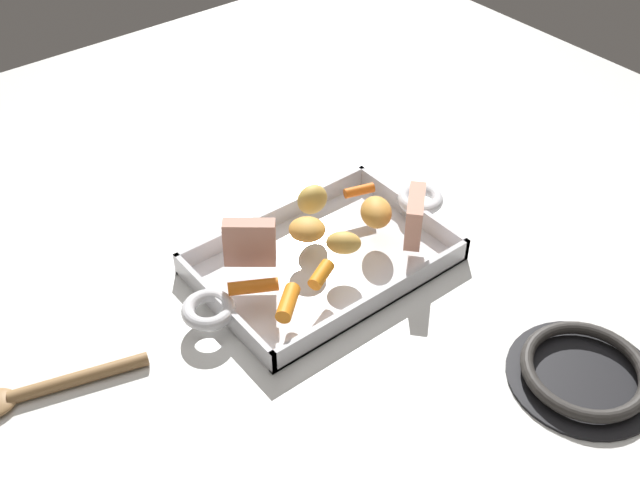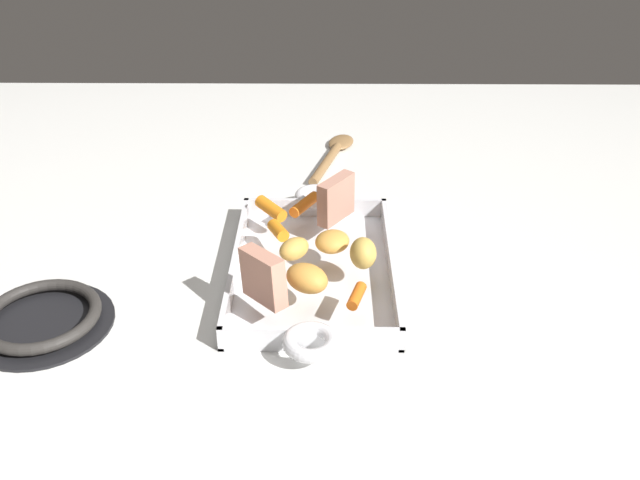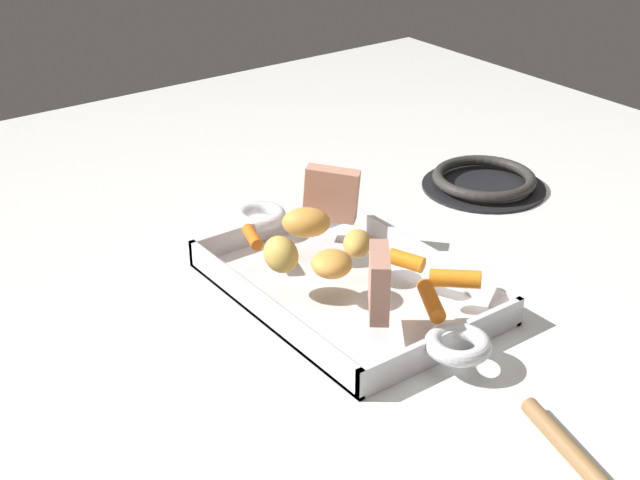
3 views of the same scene
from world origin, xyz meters
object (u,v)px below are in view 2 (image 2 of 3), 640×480
roasting_dish (313,268)px  baby_carrot_center_right (357,296)px  potato_halved (363,253)px  potato_near_roast (294,249)px  roast_slice_thin (336,199)px  baby_carrot_northwest (278,230)px  baby_carrot_southwest (271,209)px  stove_burner_rear (42,318)px  baby_carrot_short (305,204)px  roast_slice_outer (263,277)px  serving_spoon (334,152)px  potato_golden_large (307,278)px  potato_golden_small (332,242)px

roasting_dish → baby_carrot_center_right: (0.11, 0.06, 0.03)m
potato_halved → potato_near_roast: potato_halved is taller
roast_slice_thin → baby_carrot_northwest: 0.10m
roasting_dish → baby_carrot_southwest: (-0.11, -0.07, 0.04)m
potato_halved → stove_burner_rear: 0.43m
baby_carrot_short → roasting_dish: bearing=7.1°
baby_carrot_short → roast_slice_outer: bearing=-10.8°
potato_halved → potato_near_roast: (-0.02, -0.09, -0.01)m
baby_carrot_northwest → stove_burner_rear: bearing=-61.2°
roast_slice_outer → baby_carrot_southwest: bearing=-178.3°
baby_carrot_southwest → potato_near_roast: (0.12, 0.04, 0.00)m
baby_carrot_southwest → potato_near_roast: 0.13m
serving_spoon → baby_carrot_center_right: bearing=-160.9°
baby_carrot_southwest → baby_carrot_northwest: (0.06, 0.02, -0.00)m
roast_slice_thin → baby_carrot_northwest: bearing=-58.6°
baby_carrot_southwest → baby_carrot_short: 0.05m
baby_carrot_center_right → stove_burner_rear: baby_carrot_center_right is taller
baby_carrot_northwest → potato_golden_large: 0.14m
roasting_dish → roast_slice_thin: 0.12m
potato_golden_small → potato_golden_large: (0.10, -0.03, 0.00)m
roasting_dish → baby_carrot_northwest: 0.08m
baby_carrot_center_right → potato_halved: bearing=171.9°
baby_carrot_southwest → potato_halved: bearing=43.3°
baby_carrot_northwest → potato_near_roast: bearing=23.7°
baby_carrot_southwest → baby_carrot_short: bearing=108.0°
baby_carrot_center_right → potato_golden_small: potato_golden_small is taller
potato_golden_small → potato_near_roast: potato_near_roast is taller
serving_spoon → roast_slice_thin: bearing=-163.6°
baby_carrot_center_right → potato_near_roast: (-0.10, -0.08, 0.01)m
baby_carrot_northwest → potato_golden_large: (0.13, 0.05, 0.01)m
stove_burner_rear → potato_golden_large: bearing=94.9°
baby_carrot_southwest → serving_spoon: bearing=161.5°
potato_golden_small → potato_golden_large: potato_golden_large is taller
roast_slice_outer → baby_carrot_center_right: size_ratio=1.49×
baby_carrot_short → potato_halved: potato_halved is taller
baby_carrot_northwest → baby_carrot_center_right: bearing=34.7°
roasting_dish → baby_carrot_short: (-0.13, -0.02, 0.04)m
baby_carrot_northwest → baby_carrot_short: (-0.08, 0.04, -0.00)m
potato_near_roast → potato_golden_large: (0.08, 0.02, 0.00)m
roasting_dish → serving_spoon: bearing=175.4°
roasting_dish → stove_burner_rear: (0.12, -0.35, -0.00)m
potato_golden_small → serving_spoon: 0.41m
baby_carrot_northwest → potato_halved: potato_halved is taller
baby_carrot_center_right → roast_slice_thin: bearing=-173.4°
potato_golden_large → potato_near_roast: bearing=-165.3°
baby_carrot_short → serving_spoon: 0.29m
roasting_dish → potato_golden_small: size_ratio=8.59×
potato_golden_large → potato_golden_small: bearing=160.9°
roast_slice_outer → serving_spoon: size_ratio=0.30×
roasting_dish → roast_slice_thin: size_ratio=6.43×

